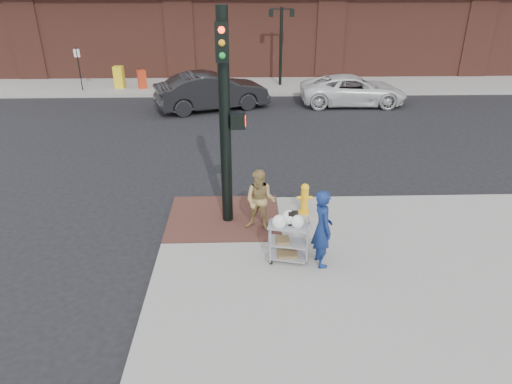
{
  "coord_description": "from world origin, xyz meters",
  "views": [
    {
      "loc": [
        -0.1,
        -9.23,
        5.73
      ],
      "look_at": [
        0.18,
        0.07,
        1.25
      ],
      "focal_mm": 32.0,
      "sensor_mm": 36.0,
      "label": 1
    }
  ],
  "objects_px": {
    "woman_blue": "(322,228)",
    "minivan_white": "(353,90)",
    "traffic_signal_pole": "(226,116)",
    "lamp_post": "(281,38)",
    "utility_cart": "(288,239)",
    "fire_hydrant": "(305,198)",
    "pedestrian_tan": "(260,201)",
    "sedan_dark": "(212,91)"
  },
  "relations": [
    {
      "from": "pedestrian_tan",
      "to": "sedan_dark",
      "type": "height_order",
      "value": "sedan_dark"
    },
    {
      "from": "woman_blue",
      "to": "pedestrian_tan",
      "type": "relative_size",
      "value": 1.12
    },
    {
      "from": "traffic_signal_pole",
      "to": "sedan_dark",
      "type": "xyz_separation_m",
      "value": [
        -1.01,
        10.85,
        -1.99
      ]
    },
    {
      "from": "traffic_signal_pole",
      "to": "lamp_post",
      "type": "bearing_deg",
      "value": 80.76
    },
    {
      "from": "sedan_dark",
      "to": "fire_hydrant",
      "type": "relative_size",
      "value": 6.18
    },
    {
      "from": "woman_blue",
      "to": "utility_cart",
      "type": "height_order",
      "value": "woman_blue"
    },
    {
      "from": "minivan_white",
      "to": "fire_hydrant",
      "type": "distance_m",
      "value": 11.79
    },
    {
      "from": "traffic_signal_pole",
      "to": "utility_cart",
      "type": "height_order",
      "value": "traffic_signal_pole"
    },
    {
      "from": "lamp_post",
      "to": "pedestrian_tan",
      "type": "bearing_deg",
      "value": -96.21
    },
    {
      "from": "fire_hydrant",
      "to": "lamp_post",
      "type": "bearing_deg",
      "value": 87.88
    },
    {
      "from": "woman_blue",
      "to": "traffic_signal_pole",
      "type": "bearing_deg",
      "value": 35.39
    },
    {
      "from": "minivan_white",
      "to": "fire_hydrant",
      "type": "bearing_deg",
      "value": 162.56
    },
    {
      "from": "utility_cart",
      "to": "fire_hydrant",
      "type": "xyz_separation_m",
      "value": [
        0.62,
        2.09,
        -0.1
      ]
    },
    {
      "from": "pedestrian_tan",
      "to": "sedan_dark",
      "type": "bearing_deg",
      "value": 116.39
    },
    {
      "from": "woman_blue",
      "to": "utility_cart",
      "type": "bearing_deg",
      "value": 67.36
    },
    {
      "from": "pedestrian_tan",
      "to": "utility_cart",
      "type": "bearing_deg",
      "value": -50.45
    },
    {
      "from": "woman_blue",
      "to": "minivan_white",
      "type": "distance_m",
      "value": 13.93
    },
    {
      "from": "woman_blue",
      "to": "minivan_white",
      "type": "bearing_deg",
      "value": -25.52
    },
    {
      "from": "lamp_post",
      "to": "traffic_signal_pole",
      "type": "xyz_separation_m",
      "value": [
        -2.48,
        -15.23,
        0.21
      ]
    },
    {
      "from": "utility_cart",
      "to": "woman_blue",
      "type": "bearing_deg",
      "value": -12.4
    },
    {
      "from": "pedestrian_tan",
      "to": "sedan_dark",
      "type": "relative_size",
      "value": 0.3
    },
    {
      "from": "minivan_white",
      "to": "utility_cart",
      "type": "relative_size",
      "value": 4.36
    },
    {
      "from": "lamp_post",
      "to": "minivan_white",
      "type": "relative_size",
      "value": 0.8
    },
    {
      "from": "fire_hydrant",
      "to": "sedan_dark",
      "type": "bearing_deg",
      "value": 105.54
    },
    {
      "from": "sedan_dark",
      "to": "utility_cart",
      "type": "relative_size",
      "value": 4.47
    },
    {
      "from": "lamp_post",
      "to": "sedan_dark",
      "type": "height_order",
      "value": "lamp_post"
    },
    {
      "from": "woman_blue",
      "to": "fire_hydrant",
      "type": "xyz_separation_m",
      "value": [
        -0.06,
        2.24,
        -0.43
      ]
    },
    {
      "from": "traffic_signal_pole",
      "to": "woman_blue",
      "type": "height_order",
      "value": "traffic_signal_pole"
    },
    {
      "from": "lamp_post",
      "to": "traffic_signal_pole",
      "type": "distance_m",
      "value": 15.43
    },
    {
      "from": "traffic_signal_pole",
      "to": "sedan_dark",
      "type": "distance_m",
      "value": 11.08
    },
    {
      "from": "fire_hydrant",
      "to": "traffic_signal_pole",
      "type": "bearing_deg",
      "value": -171.12
    },
    {
      "from": "lamp_post",
      "to": "sedan_dark",
      "type": "bearing_deg",
      "value": -128.55
    },
    {
      "from": "minivan_white",
      "to": "sedan_dark",
      "type": "bearing_deg",
      "value": 96.44
    },
    {
      "from": "traffic_signal_pole",
      "to": "fire_hydrant",
      "type": "xyz_separation_m",
      "value": [
        1.92,
        0.3,
        -2.26
      ]
    },
    {
      "from": "minivan_white",
      "to": "utility_cart",
      "type": "height_order",
      "value": "minivan_white"
    },
    {
      "from": "lamp_post",
      "to": "woman_blue",
      "type": "distance_m",
      "value": 17.25
    },
    {
      "from": "traffic_signal_pole",
      "to": "minivan_white",
      "type": "xyz_separation_m",
      "value": [
        5.65,
        11.49,
        -2.14
      ]
    },
    {
      "from": "sedan_dark",
      "to": "woman_blue",
      "type": "bearing_deg",
      "value": 173.72
    },
    {
      "from": "sedan_dark",
      "to": "minivan_white",
      "type": "height_order",
      "value": "sedan_dark"
    },
    {
      "from": "minivan_white",
      "to": "utility_cart",
      "type": "distance_m",
      "value": 13.98
    },
    {
      "from": "woman_blue",
      "to": "fire_hydrant",
      "type": "height_order",
      "value": "woman_blue"
    },
    {
      "from": "lamp_post",
      "to": "utility_cart",
      "type": "xyz_separation_m",
      "value": [
        -1.18,
        -17.02,
        -1.95
      ]
    }
  ]
}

